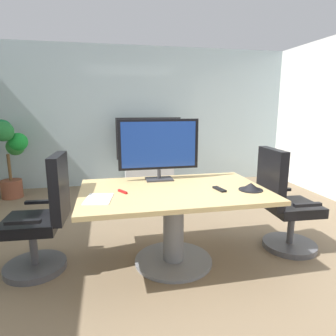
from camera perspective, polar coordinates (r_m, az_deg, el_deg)
name	(u,v)px	position (r m, az deg, el deg)	size (l,w,h in m)	color
ground_plane	(182,261)	(3.05, 2.74, -17.61)	(7.34, 7.34, 0.00)	#7A664C
wall_back_glass_partition	(141,117)	(5.78, -5.22, 9.89)	(5.93, 0.10, 2.61)	#9EB2B7
conference_table	(173,210)	(2.81, 1.07, -8.19)	(1.72, 1.10, 0.75)	tan
office_chair_left	(42,223)	(2.95, -23.33, -9.89)	(0.61, 0.58, 1.09)	#4C4C51
office_chair_right	(284,208)	(3.33, 21.77, -7.31)	(0.61, 0.58, 1.09)	#4C4C51
tv_monitor	(159,146)	(3.02, -1.82, 4.31)	(0.84, 0.18, 0.64)	#333338
wall_display_unit	(149,164)	(5.54, -3.73, 0.82)	(1.20, 0.36, 1.31)	#B7BABC
potted_plant	(8,148)	(5.45, -28.76, 3.38)	(0.67, 0.66, 1.30)	brown
conference_phone	(251,187)	(2.81, 15.87, -3.58)	(0.22, 0.22, 0.07)	black
remote_control	(219,189)	(2.75, 10.02, -4.09)	(0.05, 0.17, 0.02)	black
whiteboard_marker	(123,192)	(2.66, -8.86, -4.58)	(0.13, 0.02, 0.02)	red
paper_notepad	(99,199)	(2.51, -13.42, -5.91)	(0.21, 0.30, 0.01)	white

